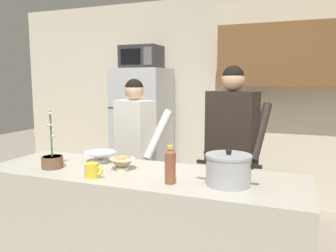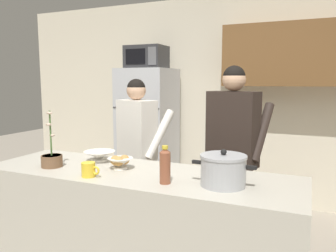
{
  "view_description": "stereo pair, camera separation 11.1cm",
  "coord_description": "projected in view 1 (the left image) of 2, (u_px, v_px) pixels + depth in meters",
  "views": [
    {
      "loc": [
        0.98,
        -1.98,
        1.54
      ],
      "look_at": [
        0.0,
        0.55,
        1.17
      ],
      "focal_mm": 35.44,
      "sensor_mm": 36.0,
      "label": 1
    },
    {
      "loc": [
        1.08,
        -1.94,
        1.54
      ],
      "look_at": [
        0.0,
        0.55,
        1.17
      ],
      "focal_mm": 35.44,
      "sensor_mm": 36.0,
      "label": 2
    }
  ],
  "objects": [
    {
      "name": "refrigerator",
      "position": [
        143.0,
        135.0,
        4.29
      ],
      "size": [
        0.64,
        0.68,
        1.7
      ],
      "color": "#B7BABF",
      "rests_on": "ground"
    },
    {
      "name": "bottle_near_edge",
      "position": [
        170.0,
        165.0,
        2.0
      ],
      "size": [
        0.07,
        0.07,
        0.23
      ],
      "color": "brown",
      "rests_on": "kitchen_island"
    },
    {
      "name": "back_wall_unit",
      "position": [
        236.0,
        91.0,
        4.19
      ],
      "size": [
        6.0,
        0.48,
        2.6
      ],
      "color": "beige",
      "rests_on": "ground"
    },
    {
      "name": "potted_orchid",
      "position": [
        52.0,
        160.0,
        2.37
      ],
      "size": [
        0.15,
        0.15,
        0.41
      ],
      "color": "brown",
      "rests_on": "kitchen_island"
    },
    {
      "name": "bread_bowl",
      "position": [
        122.0,
        162.0,
        2.32
      ],
      "size": [
        0.18,
        0.18,
        0.1
      ],
      "color": "white",
      "rests_on": "kitchen_island"
    },
    {
      "name": "person_near_pot",
      "position": [
        136.0,
        141.0,
        3.2
      ],
      "size": [
        0.58,
        0.54,
        1.56
      ],
      "color": "black",
      "rests_on": "ground"
    },
    {
      "name": "person_by_sink",
      "position": [
        232.0,
        139.0,
        2.87
      ],
      "size": [
        0.58,
        0.51,
        1.67
      ],
      "color": "#33384C",
      "rests_on": "ground"
    },
    {
      "name": "microwave",
      "position": [
        142.0,
        57.0,
        4.13
      ],
      "size": [
        0.48,
        0.37,
        0.28
      ],
      "color": "#2D2D30",
      "rests_on": "refrigerator"
    },
    {
      "name": "cooking_pot",
      "position": [
        228.0,
        170.0,
        1.98
      ],
      "size": [
        0.39,
        0.28,
        0.22
      ],
      "color": "#ADAFB5",
      "rests_on": "kitchen_island"
    },
    {
      "name": "coffee_mug",
      "position": [
        92.0,
        170.0,
        2.13
      ],
      "size": [
        0.13,
        0.09,
        0.1
      ],
      "color": "yellow",
      "rests_on": "kitchen_island"
    },
    {
      "name": "kitchen_island",
      "position": [
        140.0,
        236.0,
        2.33
      ],
      "size": [
        2.22,
        0.68,
        0.92
      ],
      "primitive_type": "cube",
      "color": "#BCB7A8",
      "rests_on": "ground"
    },
    {
      "name": "empty_bowl",
      "position": [
        100.0,
        156.0,
        2.55
      ],
      "size": [
        0.24,
        0.24,
        0.08
      ],
      "color": "white",
      "rests_on": "kitchen_island"
    }
  ]
}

